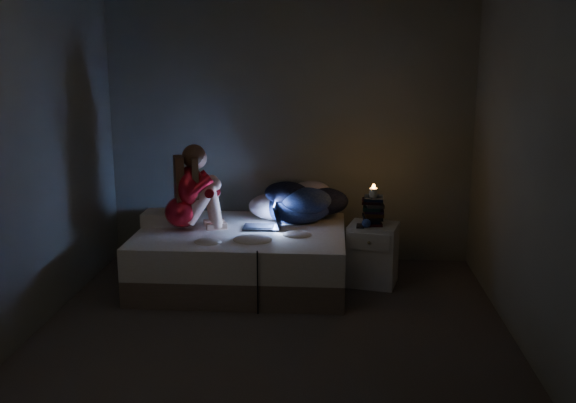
# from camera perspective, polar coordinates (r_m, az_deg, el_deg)

# --- Properties ---
(floor) EXTENTS (3.60, 3.80, 0.02)m
(floor) POSITION_cam_1_polar(r_m,az_deg,el_deg) (5.09, -1.38, -11.46)
(floor) COLOR #3B3431
(floor) RESTS_ON ground
(wall_back) EXTENTS (3.60, 0.02, 2.60)m
(wall_back) POSITION_cam_1_polar(r_m,az_deg,el_deg) (6.59, 0.12, 6.02)
(wall_back) COLOR #5B5C56
(wall_back) RESTS_ON ground
(wall_front) EXTENTS (3.60, 0.02, 2.60)m
(wall_front) POSITION_cam_1_polar(r_m,az_deg,el_deg) (2.86, -5.12, -3.24)
(wall_front) COLOR #5B5C56
(wall_front) RESTS_ON ground
(wall_left) EXTENTS (0.02, 3.80, 2.60)m
(wall_left) POSITION_cam_1_polar(r_m,az_deg,el_deg) (5.20, -21.77, 3.23)
(wall_left) COLOR #5B5C56
(wall_left) RESTS_ON ground
(wall_right) EXTENTS (0.02, 3.80, 2.60)m
(wall_right) POSITION_cam_1_polar(r_m,az_deg,el_deg) (4.88, 20.23, 2.78)
(wall_right) COLOR #5B5C56
(wall_right) RESTS_ON ground
(bed) EXTENTS (1.85, 1.39, 0.51)m
(bed) POSITION_cam_1_polar(r_m,az_deg,el_deg) (6.06, -3.97, -4.75)
(bed) COLOR beige
(bed) RESTS_ON ground
(pillow) EXTENTS (0.41, 0.29, 0.12)m
(pillow) POSITION_cam_1_polar(r_m,az_deg,el_deg) (6.25, -10.46, -1.41)
(pillow) COLOR white
(pillow) RESTS_ON bed
(woman) EXTENTS (0.56, 0.46, 0.77)m
(woman) POSITION_cam_1_polar(r_m,az_deg,el_deg) (5.96, -9.17, 1.19)
(woman) COLOR #A50102
(woman) RESTS_ON bed
(laptop) EXTENTS (0.34, 0.24, 0.24)m
(laptop) POSITION_cam_1_polar(r_m,az_deg,el_deg) (5.99, -2.30, -1.24)
(laptop) COLOR black
(laptop) RESTS_ON bed
(clothes_pile) EXTENTS (0.78, 0.68, 0.40)m
(clothes_pile) POSITION_cam_1_polar(r_m,az_deg,el_deg) (6.24, 0.78, 0.14)
(clothes_pile) COLOR #0E184C
(clothes_pile) RESTS_ON bed
(nightstand) EXTENTS (0.50, 0.46, 0.56)m
(nightstand) POSITION_cam_1_polar(r_m,az_deg,el_deg) (6.07, 7.31, -4.53)
(nightstand) COLOR silver
(nightstand) RESTS_ON ground
(book_stack) EXTENTS (0.19, 0.25, 0.26)m
(book_stack) POSITION_cam_1_polar(r_m,az_deg,el_deg) (5.98, 7.33, -0.73)
(book_stack) COLOR black
(book_stack) RESTS_ON nightstand
(candle) EXTENTS (0.07, 0.07, 0.08)m
(candle) POSITION_cam_1_polar(r_m,az_deg,el_deg) (5.94, 7.38, 0.86)
(candle) COLOR beige
(candle) RESTS_ON book_stack
(phone) EXTENTS (0.09, 0.15, 0.01)m
(phone) POSITION_cam_1_polar(r_m,az_deg,el_deg) (5.88, 6.50, -2.18)
(phone) COLOR black
(phone) RESTS_ON nightstand
(blue_orb) EXTENTS (0.08, 0.08, 0.08)m
(blue_orb) POSITION_cam_1_polar(r_m,az_deg,el_deg) (5.86, 7.05, -1.90)
(blue_orb) COLOR navy
(blue_orb) RESTS_ON nightstand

